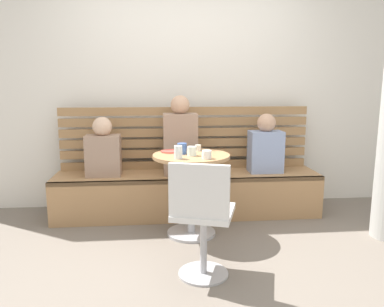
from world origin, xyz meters
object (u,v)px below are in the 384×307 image
at_px(cup_mug_blue, 182,149).
at_px(cup_ceramic_white, 207,155).
at_px(cup_glass_short, 192,151).
at_px(plate_small, 170,151).
at_px(cup_espresso_small, 198,148).
at_px(white_chair, 202,216).
at_px(person_child_left, 266,147).
at_px(cafe_table, 191,179).
at_px(booth_bench, 188,194).
at_px(person_child_middle, 103,150).
at_px(person_adult, 180,139).
at_px(cup_water_clear, 178,152).

xyz_separation_m(cup_mug_blue, cup_ceramic_white, (0.19, -0.24, -0.01)).
bearing_deg(cup_glass_short, cup_ceramic_white, -52.77).
bearing_deg(plate_small, cup_ceramic_white, -49.14).
bearing_deg(cup_glass_short, cup_espresso_small, 71.51).
distance_m(white_chair, plate_small, 1.00).
distance_m(person_child_left, cup_glass_short, 1.02).
bearing_deg(cafe_table, booth_bench, 88.80).
distance_m(cafe_table, person_child_left, 1.00).
xyz_separation_m(cafe_table, person_child_left, (0.82, 0.53, 0.19)).
xyz_separation_m(person_child_middle, plate_small, (0.65, -0.39, 0.05)).
bearing_deg(cafe_table, cup_mug_blue, 155.66).
distance_m(person_adult, plate_small, 0.41).
relative_size(cafe_table, cup_ceramic_white, 9.25).
bearing_deg(cup_water_clear, cafe_table, 55.68).
relative_size(white_chair, person_child_middle, 1.44).
relative_size(cup_glass_short, plate_small, 0.47).
distance_m(cup_mug_blue, plate_small, 0.15).
xyz_separation_m(booth_bench, person_child_middle, (-0.84, -0.00, 0.48)).
bearing_deg(person_child_middle, booth_bench, 0.24).
bearing_deg(cafe_table, person_child_middle, 147.87).
distance_m(cup_espresso_small, plate_small, 0.27).
bearing_deg(person_child_left, plate_small, -158.40).
height_order(person_child_middle, cup_glass_short, person_child_middle).
bearing_deg(person_child_left, person_child_middle, -179.74).
distance_m(white_chair, cup_espresso_small, 1.04).
bearing_deg(person_child_middle, plate_small, -30.92).
bearing_deg(cup_mug_blue, white_chair, -84.82).
xyz_separation_m(booth_bench, person_child_left, (0.81, 0.00, 0.49)).
xyz_separation_m(person_child_left, cup_ceramic_white, (-0.71, -0.73, 0.07)).
distance_m(booth_bench, cup_espresso_small, 0.65).
height_order(booth_bench, cup_mug_blue, cup_mug_blue).
bearing_deg(cup_espresso_small, cafe_table, -113.99).
bearing_deg(person_child_left, white_chair, -121.64).
xyz_separation_m(cup_mug_blue, cup_water_clear, (-0.05, -0.22, 0.01)).
relative_size(cafe_table, white_chair, 0.87).
bearing_deg(cup_ceramic_white, white_chair, -100.36).
bearing_deg(person_child_left, cafe_table, -147.27).
xyz_separation_m(white_chair, cup_glass_short, (0.00, 0.75, 0.32)).
relative_size(person_adult, cup_espresso_small, 14.25).
xyz_separation_m(person_child_left, cup_glass_short, (-0.82, -0.59, 0.07)).
bearing_deg(person_child_middle, cup_mug_blue, -32.88).
bearing_deg(cup_glass_short, booth_bench, 88.94).
height_order(cafe_table, plate_small, plate_small).
height_order(cup_mug_blue, cup_water_clear, cup_water_clear).
height_order(person_child_middle, plate_small, person_child_middle).
bearing_deg(plate_small, cup_glass_short, -46.66).
relative_size(cup_water_clear, cup_espresso_small, 1.96).
bearing_deg(person_adult, cup_mug_blue, -91.83).
bearing_deg(cup_mug_blue, booth_bench, 79.64).
bearing_deg(person_child_middle, white_chair, -58.10).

